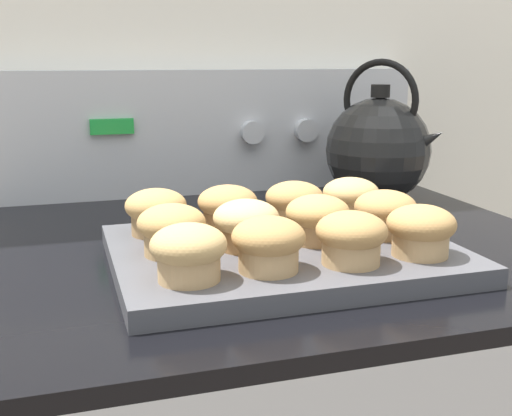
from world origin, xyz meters
name	(u,v)px	position (x,y,z in m)	size (l,w,h in m)	color
wall_back	(200,25)	(0.00, 0.72, 1.20)	(8.00, 0.05, 2.40)	silver
control_panel	(209,131)	(0.00, 0.67, 1.02)	(0.73, 0.07, 0.21)	#B7BABF
muffin_pan	(282,254)	(-0.01, 0.25, 0.93)	(0.38, 0.29, 0.02)	#4C4C51
muffin_r0_c0	(189,252)	(-0.14, 0.16, 0.97)	(0.07, 0.07, 0.05)	tan
muffin_r0_c1	(268,243)	(-0.06, 0.16, 0.97)	(0.07, 0.07, 0.05)	tan
muffin_r0_c2	(351,237)	(0.03, 0.16, 0.97)	(0.07, 0.07, 0.05)	tan
muffin_r0_c3	(421,230)	(0.11, 0.16, 0.97)	(0.07, 0.07, 0.05)	tan
muffin_r1_c0	(172,229)	(-0.14, 0.25, 0.97)	(0.07, 0.07, 0.05)	tan
muffin_r1_c1	(246,223)	(-0.06, 0.24, 0.97)	(0.07, 0.07, 0.05)	olive
muffin_r1_c2	(318,218)	(0.03, 0.24, 0.97)	(0.07, 0.07, 0.05)	#A37A4C
muffin_r1_c3	(385,213)	(0.11, 0.24, 0.97)	(0.07, 0.07, 0.05)	#A37A4C
muffin_r2_c0	(156,211)	(-0.14, 0.33, 0.97)	(0.07, 0.07, 0.05)	#A37A4C
muffin_r2_c1	(228,207)	(-0.06, 0.33, 0.97)	(0.07, 0.07, 0.05)	olive
muffin_r2_c2	(294,202)	(0.03, 0.33, 0.97)	(0.07, 0.07, 0.05)	tan
muffin_r2_c3	(351,198)	(0.11, 0.33, 0.97)	(0.07, 0.07, 0.05)	tan
tea_kettle	(379,148)	(0.24, 0.50, 1.00)	(0.17, 0.18, 0.23)	black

